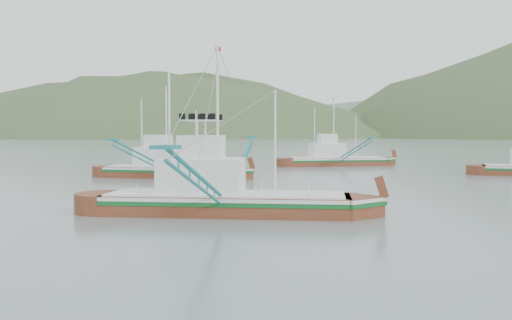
# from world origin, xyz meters

# --- Properties ---
(ground) EXTENTS (1200.00, 1200.00, 0.00)m
(ground) POSITION_xyz_m (0.00, 0.00, 0.00)
(ground) COLOR slate
(ground) RESTS_ON ground
(main_boat) EXTENTS (16.08, 28.09, 11.45)m
(main_boat) POSITION_xyz_m (-0.84, 1.17, 1.93)
(main_boat) COLOR #5F2914
(main_boat) RESTS_ON ground
(bg_boat_far) EXTENTS (15.96, 24.98, 10.77)m
(bg_boat_far) POSITION_xyz_m (-0.38, 51.24, 2.22)
(bg_boat_far) COLOR #5F2914
(bg_boat_far) RESTS_ON ground
(bg_boat_left) EXTENTS (15.02, 26.99, 10.92)m
(bg_boat_left) POSITION_xyz_m (-15.54, 25.49, 1.50)
(bg_boat_left) COLOR #5F2914
(bg_boat_left) RESTS_ON ground
(headland_left) EXTENTS (448.00, 308.00, 210.00)m
(headland_left) POSITION_xyz_m (-180.00, 360.00, 0.00)
(headland_left) COLOR #3A4F29
(headland_left) RESTS_ON ground
(ridge_distant) EXTENTS (960.00, 400.00, 240.00)m
(ridge_distant) POSITION_xyz_m (30.00, 560.00, 0.00)
(ridge_distant) COLOR slate
(ridge_distant) RESTS_ON ground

